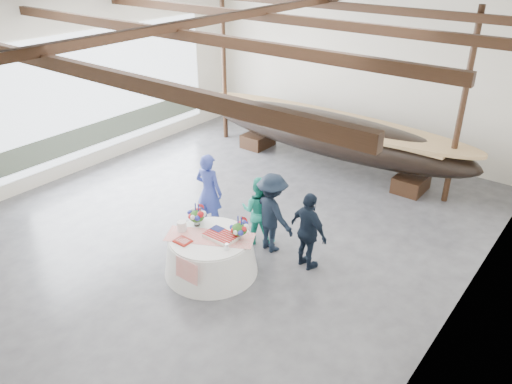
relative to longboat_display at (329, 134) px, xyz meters
The scene contains 14 objects.
floor 4.27m from the longboat_display, 92.87° to the right, with size 10.00×12.00×0.01m, color #3D3D42.
wall_back 2.26m from the longboat_display, 96.44° to the left, with size 10.00×0.02×4.50m, color silver.
wall_left 6.79m from the longboat_display, 141.42° to the right, with size 0.02×12.00×4.50m, color silver.
wall_right 6.47m from the longboat_display, 40.93° to the right, with size 0.02×12.00×4.50m, color silver.
ceiling 5.46m from the longboat_display, 92.87° to the right, with size 10.00×12.00×0.01m, color white.
pavilion_structure 4.58m from the longboat_display, 93.48° to the right, with size 9.80×11.76×4.50m.
open_bay 6.11m from the longboat_display, 148.54° to the right, with size 0.03×7.00×3.20m.
longboat_display is the anchor object (origin of this frame).
banquet_table 5.66m from the longboat_display, 82.48° to the right, with size 1.77×1.77×0.76m.
tabletop_items 5.46m from the longboat_display, 82.72° to the right, with size 1.71×1.25×0.40m.
guest_woman_blue 4.40m from the longboat_display, 94.96° to the right, with size 0.63×0.41×1.73m, color navy.
guest_woman_teal 4.28m from the longboat_display, 79.10° to the right, with size 0.72×0.56×1.48m, color teal.
guest_man_left 4.42m from the longboat_display, 74.33° to the right, with size 1.08×0.62×1.68m, color black.
guest_man_right 4.82m from the longboat_display, 64.12° to the right, with size 0.93×0.39×1.58m, color black.
Camera 1 is at (6.40, -7.10, 5.75)m, focal length 35.00 mm.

